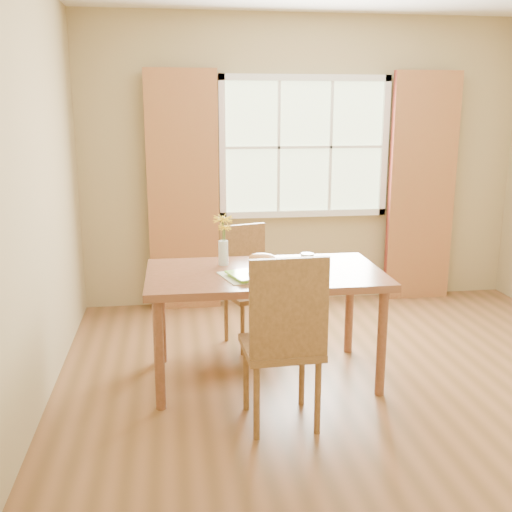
{
  "coord_description": "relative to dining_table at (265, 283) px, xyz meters",
  "views": [
    {
      "loc": [
        -1.26,
        -3.73,
        1.83
      ],
      "look_at": [
        -0.72,
        0.09,
        0.9
      ],
      "focal_mm": 42.0,
      "sensor_mm": 36.0,
      "label": 1
    }
  ],
  "objects": [
    {
      "name": "croissant_sandwich",
      "position": [
        -0.04,
        -0.12,
        0.17
      ],
      "size": [
        0.2,
        0.16,
        0.14
      ],
      "rotation": [
        0.0,
        0.0,
        -0.23
      ],
      "color": "#FAA855",
      "rests_on": "plate"
    },
    {
      "name": "curtain_right",
      "position": [
        1.8,
        1.64,
        0.4
      ],
      "size": [
        0.65,
        0.08,
        2.2
      ],
      "primitive_type": "cube",
      "color": "maroon",
      "rests_on": "room"
    },
    {
      "name": "chair_near",
      "position": [
        0.0,
        -0.71,
        -0.11
      ],
      "size": [
        0.46,
        0.46,
        1.07
      ],
      "rotation": [
        0.0,
        0.0,
        0.04
      ],
      "color": "brown",
      "rests_on": "room"
    },
    {
      "name": "curtain_left",
      "position": [
        -0.5,
        1.64,
        0.4
      ],
      "size": [
        0.65,
        0.08,
        2.2
      ],
      "primitive_type": "cube",
      "color": "maroon",
      "rests_on": "room"
    },
    {
      "name": "flower_vase",
      "position": [
        -0.26,
        0.21,
        0.29
      ],
      "size": [
        0.14,
        0.14,
        0.36
      ],
      "color": "silver",
      "rests_on": "dining_table"
    },
    {
      "name": "placemat",
      "position": [
        -0.07,
        -0.1,
        0.08
      ],
      "size": [
        0.52,
        0.44,
        0.01
      ],
      "primitive_type": "cube",
      "rotation": [
        0.0,
        0.0,
        0.26
      ],
      "color": "beige",
      "rests_on": "dining_table"
    },
    {
      "name": "plate",
      "position": [
        -0.11,
        -0.15,
        0.09
      ],
      "size": [
        0.34,
        0.34,
        0.01
      ],
      "primitive_type": "cube",
      "rotation": [
        0.0,
        0.0,
        0.32
      ],
      "color": "#88D936",
      "rests_on": "placemat"
    },
    {
      "name": "chair_far",
      "position": [
        -0.02,
        0.7,
        -0.18
      ],
      "size": [
        0.5,
        0.5,
        0.95
      ],
      "rotation": [
        0.0,
        0.0,
        0.31
      ],
      "color": "brown",
      "rests_on": "room"
    },
    {
      "name": "dining_table",
      "position": [
        0.0,
        0.0,
        0.0
      ],
      "size": [
        1.6,
        0.9,
        0.78
      ],
      "rotation": [
        0.0,
        0.0,
        -0.01
      ],
      "color": "brown",
      "rests_on": "room"
    },
    {
      "name": "window",
      "position": [
        0.65,
        1.73,
        0.8
      ],
      "size": [
        1.62,
        0.06,
        1.32
      ],
      "color": "#B6CA99",
      "rests_on": "room"
    },
    {
      "name": "room",
      "position": [
        0.65,
        -0.14,
        0.65
      ],
      "size": [
        4.24,
        3.84,
        2.74
      ],
      "color": "brown",
      "rests_on": "ground"
    },
    {
      "name": "water_glass",
      "position": [
        0.28,
        -0.07,
        0.14
      ],
      "size": [
        0.09,
        0.09,
        0.13
      ],
      "color": "silver",
      "rests_on": "dining_table"
    }
  ]
}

